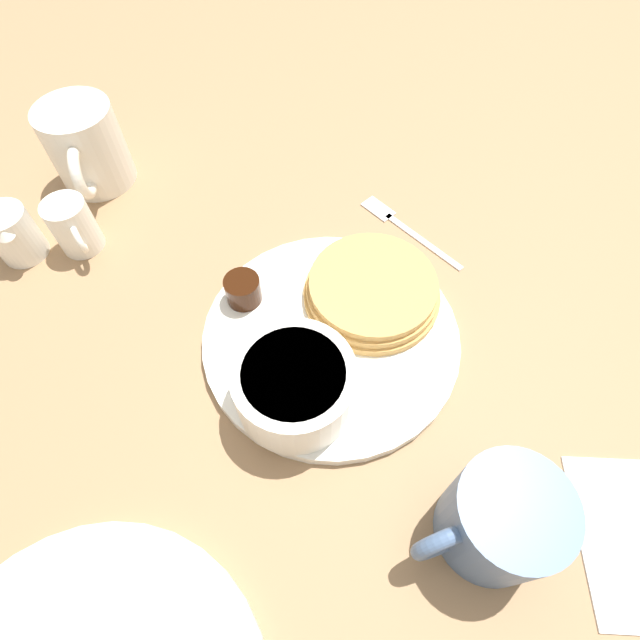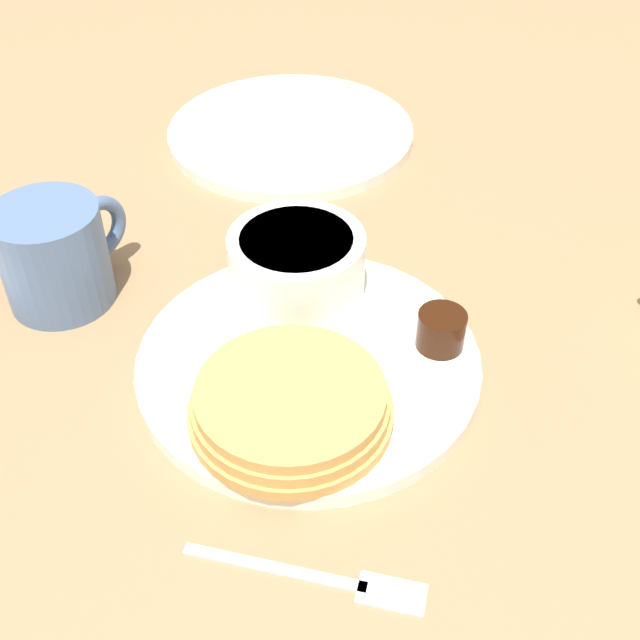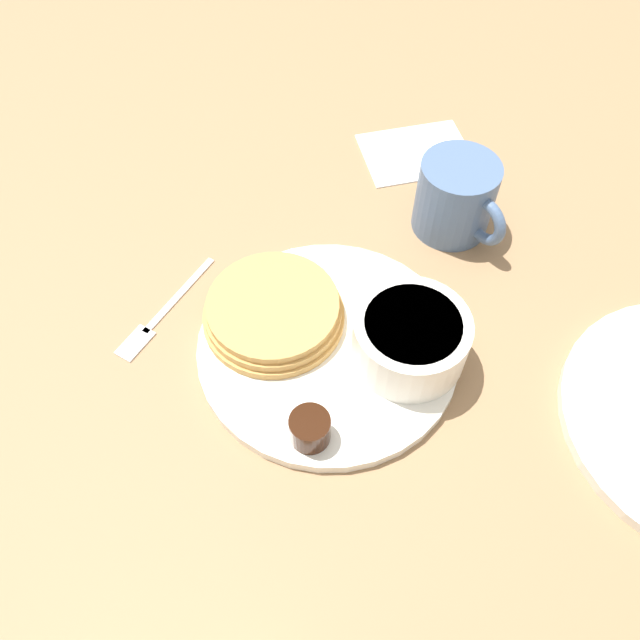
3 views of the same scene
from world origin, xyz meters
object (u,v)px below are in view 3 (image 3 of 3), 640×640
object	(u,v)px
plate	(328,346)
bowl	(410,338)
coffee_mug	(457,198)
fork	(158,318)

from	to	relation	value
plate	bowl	world-z (taller)	bowl
bowl	coffee_mug	xyz separation A→B (m)	(-0.08, -0.17, 0.00)
plate	coffee_mug	bearing A→B (deg)	-136.63
plate	bowl	distance (m)	0.08
plate	coffee_mug	world-z (taller)	coffee_mug
bowl	fork	xyz separation A→B (m)	(0.24, -0.08, -0.04)
coffee_mug	fork	size ratio (longest dim) A/B	0.89
plate	fork	xyz separation A→B (m)	(0.16, -0.06, -0.00)
fork	coffee_mug	bearing A→B (deg)	-164.12
coffee_mug	bowl	bearing A→B (deg)	63.50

